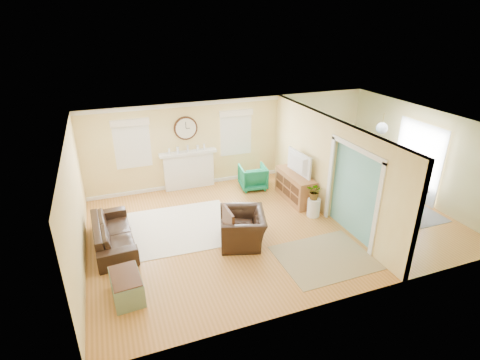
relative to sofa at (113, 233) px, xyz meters
name	(u,v)px	position (x,y,z in m)	size (l,w,h in m)	color
floor	(273,223)	(3.87, -0.37, -0.31)	(9.00, 9.00, 0.00)	#A86A29
wall_back	(234,140)	(3.87, 2.63, 0.99)	(9.00, 0.02, 2.60)	#E1C06B
wall_front	(349,241)	(3.87, -3.37, 0.99)	(9.00, 0.02, 2.60)	#E1C06B
wall_left	(75,207)	(-0.63, -0.37, 0.99)	(0.02, 6.00, 2.60)	#E1C06B
wall_right	(421,154)	(8.37, -0.37, 0.99)	(0.02, 6.00, 2.60)	#E1C06B
ceiling	(277,124)	(3.87, -0.37, 2.29)	(9.00, 6.00, 0.02)	white
partition	(323,162)	(5.38, -0.09, 1.05)	(0.17, 6.00, 2.60)	#E1C06B
fireplace	(189,169)	(2.37, 2.51, 0.29)	(1.70, 0.30, 1.17)	white
wall_clock	(186,128)	(2.37, 2.59, 1.54)	(0.70, 0.07, 0.70)	#412612
window_left	(132,140)	(0.82, 2.58, 1.35)	(1.05, 0.13, 1.42)	white
window_right	(236,129)	(3.92, 2.58, 1.35)	(1.05, 0.13, 1.42)	white
french_doors	(418,161)	(8.33, -0.37, 0.79)	(0.06, 1.70, 2.20)	white
pendant	(382,128)	(6.87, -0.37, 1.89)	(0.30, 0.30, 0.55)	gold
rug_cream	(179,228)	(1.56, 0.22, -0.30)	(2.68, 2.32, 0.01)	#F0E3CA
rug_jute	(325,257)	(4.29, -2.13, -0.31)	(2.00, 1.64, 0.01)	#998559
rug_grey	(380,205)	(7.10, -0.54, -0.31)	(2.24, 2.80, 0.01)	gray
sofa	(113,233)	(0.00, 0.00, 0.00)	(2.13, 0.83, 0.62)	black
eames_chair	(243,228)	(2.83, -0.92, 0.06)	(1.16, 1.01, 0.75)	black
green_chair	(253,177)	(4.18, 1.77, 0.05)	(0.77, 0.79, 0.72)	#047350
trunk	(127,286)	(0.13, -1.91, -0.06)	(0.59, 0.90, 0.50)	slate
credenza	(295,187)	(5.00, 0.63, 0.09)	(0.52, 1.54, 0.80)	olive
tv	(296,163)	(4.98, 0.63, 0.81)	(1.11, 0.14, 0.64)	black
garden_stool	(314,207)	(5.02, -0.40, -0.07)	(0.33, 0.33, 0.49)	white
potted_plant	(315,191)	(5.02, -0.40, 0.41)	(0.41, 0.35, 0.45)	#337F33
dining_table	(382,194)	(7.10, -0.54, 0.04)	(2.00, 1.12, 0.70)	#412612
dining_chair_n	(362,173)	(7.19, 0.54, 0.23)	(0.47, 0.47, 0.93)	gray
dining_chair_s	(411,205)	(7.08, -1.58, 0.20)	(0.42, 0.42, 0.87)	gray
dining_chair_w	(361,191)	(6.40, -0.50, 0.21)	(0.45, 0.45, 0.90)	white
dining_chair_e	(403,184)	(7.83, -0.50, 0.21)	(0.39, 0.39, 0.89)	gray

